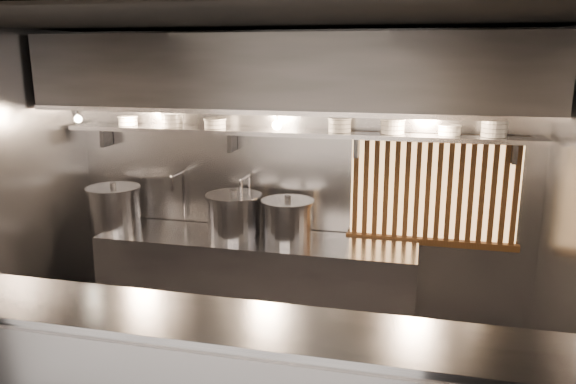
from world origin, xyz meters
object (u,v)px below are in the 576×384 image
at_px(stock_pot_left, 115,207).
at_px(stock_pot_right, 288,220).
at_px(pendant_bulb, 277,125).
at_px(stock_pot_mid, 234,215).
at_px(heat_lamp, 76,112).

relative_size(stock_pot_left, stock_pot_right, 1.15).
height_order(pendant_bulb, stock_pot_left, pendant_bulb).
height_order(pendant_bulb, stock_pot_right, pendant_bulb).
bearing_deg(stock_pot_mid, heat_lamp, -167.62).
xyz_separation_m(heat_lamp, stock_pot_left, (0.15, 0.28, -0.96)).
bearing_deg(stock_pot_left, heat_lamp, -118.14).
height_order(heat_lamp, stock_pot_mid, heat_lamp).
height_order(stock_pot_left, stock_pot_right, stock_pot_left).
distance_m(pendant_bulb, stock_pot_left, 1.86).
height_order(pendant_bulb, stock_pot_mid, pendant_bulb).
bearing_deg(stock_pot_left, stock_pot_right, 1.13).
relative_size(pendant_bulb, stock_pot_right, 0.30).
bearing_deg(stock_pot_mid, stock_pot_right, 0.81).
xyz_separation_m(pendant_bulb, stock_pot_right, (0.11, -0.04, -0.87)).
distance_m(heat_lamp, pendant_bulb, 1.83).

